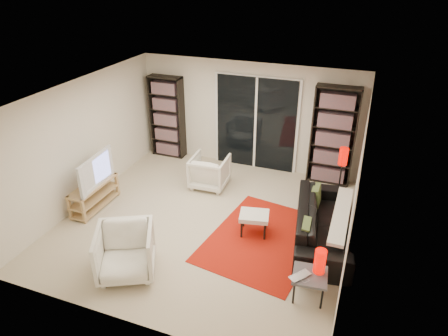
{
  "coord_description": "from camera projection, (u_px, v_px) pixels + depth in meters",
  "views": [
    {
      "loc": [
        2.45,
        -5.59,
        4.27
      ],
      "look_at": [
        0.25,
        0.3,
        1.0
      ],
      "focal_mm": 32.0,
      "sensor_mm": 36.0,
      "label": 1
    }
  ],
  "objects": [
    {
      "name": "wall_back",
      "position": [
        248.0,
        116.0,
        8.9
      ],
      "size": [
        5.0,
        0.02,
        2.4
      ],
      "primitive_type": "cube",
      "color": "silver",
      "rests_on": "ground"
    },
    {
      "name": "sofa",
      "position": [
        323.0,
        223.0,
        6.75
      ],
      "size": [
        1.2,
        2.36,
        0.66
      ],
      "primitive_type": "imported",
      "rotation": [
        0.0,
        0.0,
        1.72
      ],
      "color": "black",
      "rests_on": "floor"
    },
    {
      "name": "wall_right",
      "position": [
        356.0,
        189.0,
        6.04
      ],
      "size": [
        0.02,
        5.0,
        2.4
      ],
      "primitive_type": "cube",
      "color": "silver",
      "rests_on": "ground"
    },
    {
      "name": "floor_lamp",
      "position": [
        342.0,
        163.0,
        7.44
      ],
      "size": [
        0.18,
        0.18,
        1.22
      ],
      "color": "black",
      "rests_on": "floor"
    },
    {
      "name": "armchair_back",
      "position": [
        210.0,
        171.0,
        8.37
      ],
      "size": [
        0.77,
        0.79,
        0.69
      ],
      "primitive_type": "imported",
      "rotation": [
        0.0,
        0.0,
        3.19
      ],
      "color": "silver",
      "rests_on": "floor"
    },
    {
      "name": "rug",
      "position": [
        263.0,
        239.0,
        6.89
      ],
      "size": [
        2.01,
        2.52,
        0.01
      ],
      "primitive_type": "cube",
      "rotation": [
        0.0,
        0.0,
        -0.15
      ],
      "color": "#AC170A",
      "rests_on": "floor"
    },
    {
      "name": "armchair_front",
      "position": [
        125.0,
        252.0,
        5.98
      ],
      "size": [
        1.13,
        1.14,
        0.78
      ],
      "primitive_type": "imported",
      "rotation": [
        0.0,
        0.0,
        0.47
      ],
      "color": "silver",
      "rests_on": "floor"
    },
    {
      "name": "bookshelf_left",
      "position": [
        167.0,
        117.0,
        9.47
      ],
      "size": [
        0.8,
        0.3,
        1.95
      ],
      "color": "black",
      "rests_on": "ground"
    },
    {
      "name": "tv_stand",
      "position": [
        95.0,
        195.0,
        7.67
      ],
      "size": [
        0.36,
        1.14,
        0.5
      ],
      "color": "tan",
      "rests_on": "floor"
    },
    {
      "name": "table_lamp",
      "position": [
        320.0,
        261.0,
        5.51
      ],
      "size": [
        0.16,
        0.16,
        0.37
      ],
      "primitive_type": "cylinder",
      "color": "#D70700",
      "rests_on": "side_table"
    },
    {
      "name": "wall_left",
      "position": [
        83.0,
        142.0,
        7.59
      ],
      "size": [
        0.02,
        5.0,
        2.4
      ],
      "primitive_type": "cube",
      "color": "silver",
      "rests_on": "ground"
    },
    {
      "name": "ceiling",
      "position": [
        202.0,
        95.0,
        6.27
      ],
      "size": [
        5.0,
        5.0,
        0.02
      ],
      "primitive_type": "cube",
      "color": "white",
      "rests_on": "wall_back"
    },
    {
      "name": "sliding_door",
      "position": [
        256.0,
        124.0,
        8.87
      ],
      "size": [
        1.92,
        0.08,
        2.16
      ],
      "color": "white",
      "rests_on": "ground"
    },
    {
      "name": "tv",
      "position": [
        91.0,
        170.0,
        7.42
      ],
      "size": [
        0.22,
        1.07,
        0.61
      ],
      "primitive_type": "imported",
      "rotation": [
        0.0,
        0.0,
        1.65
      ],
      "color": "black",
      "rests_on": "tv_stand"
    },
    {
      "name": "laptop",
      "position": [
        302.0,
        278.0,
        5.46
      ],
      "size": [
        0.36,
        0.38,
        0.03
      ],
      "primitive_type": "imported",
      "rotation": [
        0.0,
        0.0,
        0.92
      ],
      "color": "silver",
      "rests_on": "side_table"
    },
    {
      "name": "wall_front",
      "position": [
        122.0,
        251.0,
        4.74
      ],
      "size": [
        5.0,
        0.02,
        2.4
      ],
      "primitive_type": "cube",
      "color": "silver",
      "rests_on": "ground"
    },
    {
      "name": "bookshelf_right",
      "position": [
        333.0,
        136.0,
        8.24
      ],
      "size": [
        0.9,
        0.3,
        2.1
      ],
      "color": "black",
      "rests_on": "ground"
    },
    {
      "name": "floor",
      "position": [
        206.0,
        221.0,
        7.37
      ],
      "size": [
        5.0,
        5.0,
        0.0
      ],
      "primitive_type": "plane",
      "color": "beige",
      "rests_on": "ground"
    },
    {
      "name": "ottoman",
      "position": [
        254.0,
        217.0,
        6.89
      ],
      "size": [
        0.57,
        0.5,
        0.4
      ],
      "color": "silver",
      "rests_on": "floor"
    },
    {
      "name": "side_table",
      "position": [
        310.0,
        277.0,
        5.56
      ],
      "size": [
        0.52,
        0.52,
        0.4
      ],
      "color": "#49494F",
      "rests_on": "floor"
    }
  ]
}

